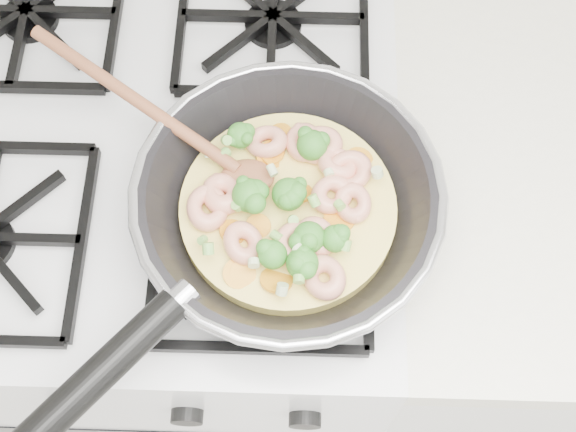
{
  "coord_description": "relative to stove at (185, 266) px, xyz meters",
  "views": [
    {
      "loc": [
        0.19,
        1.24,
        1.66
      ],
      "look_at": [
        0.18,
        1.58,
        0.93
      ],
      "focal_mm": 47.96,
      "sensor_mm": 36.0,
      "label": 1
    }
  ],
  "objects": [
    {
      "name": "stove",
      "position": [
        0.0,
        0.0,
        0.0
      ],
      "size": [
        0.6,
        0.6,
        0.92
      ],
      "color": "white",
      "rests_on": "ground"
    },
    {
      "name": "skillet",
      "position": [
        0.17,
        -0.12,
        0.5
      ],
      "size": [
        0.43,
        0.44,
        0.09
      ],
      "rotation": [
        0.0,
        0.0,
        -0.42
      ],
      "color": "black",
      "rests_on": "stove"
    }
  ]
}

